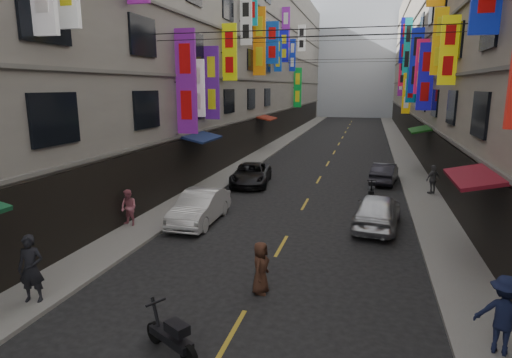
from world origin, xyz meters
The scene contains 20 objects.
sidewalk_left centered at (-6.00, 42.00, 0.06)m, with size 2.00×90.00×0.12m, color slate.
sidewalk_right centered at (6.00, 42.00, 0.06)m, with size 2.00×90.00×0.12m, color slate.
building_row_left centered at (-11.99, 42.00, 9.49)m, with size 10.14×90.00×19.00m.
building_row_right centered at (11.99, 42.00, 9.49)m, with size 10.14×90.00×19.00m.
haze_block centered at (0.00, 92.00, 11.00)m, with size 18.00×8.00×22.00m, color silver.
shop_signage centered at (-0.01, 34.99, 9.08)m, with size 14.00×55.00×12.51m.
street_awnings centered at (-1.26, 26.00, 3.00)m, with size 13.99×35.20×0.41m.
overhead_cables centered at (0.00, 30.00, 8.80)m, with size 14.00×38.04×1.24m.
lane_markings centered at (0.00, 39.00, 0.00)m, with size 0.12×80.20×0.01m.
scooter_crossing centered at (-1.03, 10.87, 0.44)m, with size 1.62×1.00×1.14m.
scooter_far_right centered at (3.25, 26.24, 0.44)m, with size 0.50×1.80×1.14m.
car_left_mid centered at (-4.00, 19.82, 0.71)m, with size 1.49×4.29×1.41m, color silver.
car_left_far centered at (-3.82, 27.57, 0.64)m, with size 2.13×4.62×1.28m, color black.
car_right_mid centered at (3.46, 21.13, 0.74)m, with size 1.75×4.34×1.48m, color silver.
car_right_far centered at (4.00, 30.06, 0.63)m, with size 1.33×3.82×1.26m, color #2A2932.
pedestrian_lnear centered at (-5.63, 11.96, 1.06)m, with size 0.68×0.62×1.87m, color black.
pedestrian_lfar centered at (-6.59, 18.40, 0.89)m, with size 0.74×0.51×1.53m, color #C16677.
pedestrian_rnear centered at (5.97, 12.64, 1.01)m, with size 1.15×0.60×1.79m, color #141937.
pedestrian_rfar centered at (6.44, 27.47, 0.91)m, with size 0.93×0.53×1.59m, color #59585B.
pedestrian_crossing centered at (0.15, 14.22, 0.77)m, with size 0.75×0.51×1.53m, color #47291C.
Camera 1 is at (2.93, 3.17, 5.83)m, focal length 30.00 mm.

